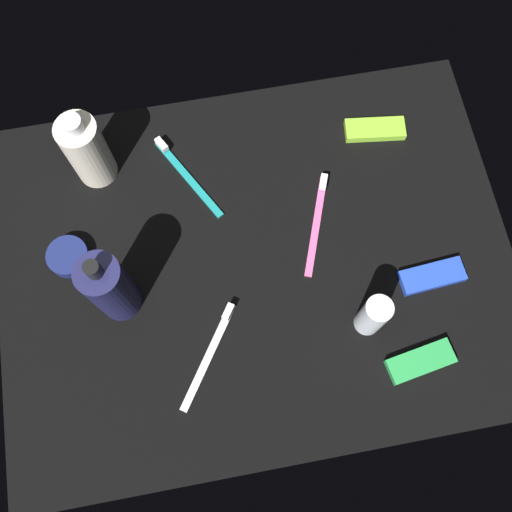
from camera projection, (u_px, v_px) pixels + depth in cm
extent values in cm
cube|color=black|center=(256.00, 263.00, 96.42)|extent=(84.00, 64.00, 1.20)
cylinder|color=#1E1E4A|center=(110.00, 288.00, 86.09)|extent=(6.57, 6.57, 16.26)
cylinder|color=black|center=(93.00, 270.00, 77.01)|extent=(2.20, 2.20, 2.80)
cylinder|color=silver|center=(87.00, 151.00, 94.11)|extent=(6.66, 6.66, 14.17)
cylinder|color=silver|center=(72.00, 125.00, 86.32)|extent=(3.20, 3.20, 2.20)
cylinder|color=silver|center=(373.00, 316.00, 87.66)|extent=(4.10, 4.10, 10.68)
cube|color=#E55999|center=(316.00, 225.00, 97.31)|extent=(7.47, 17.27, 0.90)
cube|color=white|center=(323.00, 182.00, 98.57)|extent=(1.95, 2.82, 1.20)
cube|color=teal|center=(188.00, 178.00, 99.95)|extent=(9.70, 16.36, 0.90)
cube|color=white|center=(162.00, 144.00, 100.72)|extent=(2.21, 2.81, 1.20)
cube|color=white|center=(208.00, 356.00, 90.67)|extent=(11.12, 15.56, 0.90)
cube|color=white|center=(228.00, 312.00, 91.76)|extent=(2.37, 2.77, 1.20)
cube|color=#8CD133|center=(375.00, 129.00, 102.46)|extent=(10.82, 5.29, 1.50)
cube|color=blue|center=(432.00, 276.00, 94.31)|extent=(10.67, 4.75, 1.50)
cube|color=green|center=(421.00, 361.00, 90.13)|extent=(10.92, 5.67, 1.50)
cylinder|color=navy|center=(68.00, 257.00, 94.95)|extent=(6.74, 6.74, 2.19)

